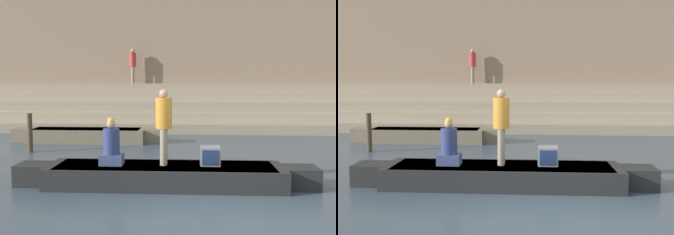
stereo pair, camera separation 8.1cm
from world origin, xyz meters
The scene contains 10 objects.
ground_plane centered at (0.00, 0.00, 0.00)m, with size 120.00×120.00×0.00m, color #3D4C56.
ghat_steps centered at (0.00, 11.32, 0.75)m, with size 36.00×3.66×2.04m.
back_wall centered at (0.00, 13.26, 3.96)m, with size 34.20×1.28×7.98m.
rowboat_main centered at (-1.06, 1.35, 0.24)m, with size 6.40×1.35×0.45m.
person_standing centered at (-1.08, 1.44, 1.38)m, with size 0.35×0.35×1.61m.
person_rowing centered at (-2.19, 1.34, 0.85)m, with size 0.49×0.38×1.02m.
tv_set centered at (-0.09, 1.46, 0.65)m, with size 0.42×0.47×0.39m.
moored_boat_shore centered at (-4.23, 6.93, 0.26)m, with size 5.37×1.05×0.49m.
mooring_post centered at (-5.48, 4.94, 0.61)m, with size 0.15×0.15×1.22m, color #473828.
person_on_steps centered at (-3.32, 12.30, 3.01)m, with size 0.32×0.32×1.67m.
Camera 1 is at (-0.52, -6.84, 2.30)m, focal length 42.00 mm.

